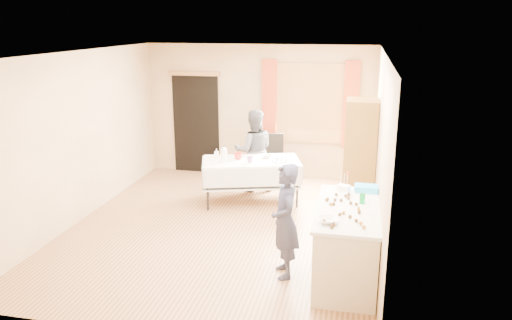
% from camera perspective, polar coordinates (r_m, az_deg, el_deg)
% --- Properties ---
extents(floor, '(4.50, 5.50, 0.02)m').
position_cam_1_polar(floor, '(7.67, -3.88, -7.75)').
color(floor, '#9E7047').
rests_on(floor, ground).
extents(ceiling, '(4.50, 5.50, 0.02)m').
position_cam_1_polar(ceiling, '(7.05, -4.28, 12.19)').
color(ceiling, white).
rests_on(ceiling, floor).
extents(wall_back, '(4.50, 0.02, 2.60)m').
position_cam_1_polar(wall_back, '(9.87, 0.34, 5.56)').
color(wall_back, tan).
rests_on(wall_back, floor).
extents(wall_front, '(4.50, 0.02, 2.60)m').
position_cam_1_polar(wall_front, '(4.78, -13.21, -6.03)').
color(wall_front, tan).
rests_on(wall_front, floor).
extents(wall_left, '(0.02, 5.50, 2.60)m').
position_cam_1_polar(wall_left, '(8.16, -19.54, 2.49)').
color(wall_left, tan).
rests_on(wall_left, floor).
extents(wall_right, '(0.02, 5.50, 2.60)m').
position_cam_1_polar(wall_right, '(6.99, 14.06, 0.83)').
color(wall_right, tan).
rests_on(wall_right, floor).
extents(window_frame, '(1.32, 0.06, 1.52)m').
position_cam_1_polar(window_frame, '(9.65, 6.15, 6.44)').
color(window_frame, olive).
rests_on(window_frame, wall_back).
extents(window_pane, '(1.20, 0.02, 1.40)m').
position_cam_1_polar(window_pane, '(9.64, 6.14, 6.43)').
color(window_pane, white).
rests_on(window_pane, wall_back).
extents(curtain_left, '(0.28, 0.06, 1.65)m').
position_cam_1_polar(curtain_left, '(9.71, 1.51, 6.59)').
color(curtain_left, '#A03B1F').
rests_on(curtain_left, wall_back).
extents(curtain_right, '(0.28, 0.06, 1.65)m').
position_cam_1_polar(curtain_right, '(9.56, 10.80, 6.17)').
color(curtain_right, '#A03B1F').
rests_on(curtain_right, wall_back).
extents(doorway, '(0.95, 0.04, 2.00)m').
position_cam_1_polar(doorway, '(10.24, -6.86, 4.11)').
color(doorway, black).
rests_on(doorway, floor).
extents(door_lintel, '(1.05, 0.06, 0.08)m').
position_cam_1_polar(door_lintel, '(10.06, -7.11, 9.78)').
color(door_lintel, olive).
rests_on(door_lintel, wall_back).
extents(cabinet, '(0.50, 0.60, 1.84)m').
position_cam_1_polar(cabinet, '(8.19, 11.77, 0.39)').
color(cabinet, brown).
rests_on(cabinet, floor).
extents(counter, '(0.76, 1.59, 0.91)m').
position_cam_1_polar(counter, '(6.16, 10.35, -9.35)').
color(counter, '#BEB498').
rests_on(counter, floor).
extents(party_table, '(1.82, 1.29, 0.75)m').
position_cam_1_polar(party_table, '(8.54, -0.57, -1.98)').
color(party_table, black).
rests_on(party_table, floor).
extents(chair, '(0.46, 0.46, 0.94)m').
position_cam_1_polar(chair, '(9.62, 2.01, -0.97)').
color(chair, black).
rests_on(chair, floor).
extents(girl, '(0.73, 0.66, 1.42)m').
position_cam_1_polar(girl, '(6.04, 3.34, -6.97)').
color(girl, '#202239').
rests_on(girl, floor).
extents(woman, '(1.05, 0.98, 1.50)m').
position_cam_1_polar(woman, '(9.07, -0.25, 1.09)').
color(woman, black).
rests_on(woman, floor).
extents(soda_can, '(0.08, 0.08, 0.12)m').
position_cam_1_polar(soda_can, '(6.14, 12.05, -4.33)').
color(soda_can, '#078629').
rests_on(soda_can, counter).
extents(mixing_bowl, '(0.30, 0.30, 0.05)m').
position_cam_1_polar(mixing_bowl, '(5.52, 8.24, -6.84)').
color(mixing_bowl, white).
rests_on(mixing_bowl, counter).
extents(foam_block, '(0.18, 0.15, 0.08)m').
position_cam_1_polar(foam_block, '(6.53, 9.99, -3.17)').
color(foam_block, white).
rests_on(foam_block, counter).
extents(blue_basket, '(0.30, 0.21, 0.08)m').
position_cam_1_polar(blue_basket, '(6.57, 12.49, -3.19)').
color(blue_basket, '#2AA3E9').
rests_on(blue_basket, counter).
extents(pitcher, '(0.14, 0.14, 0.22)m').
position_cam_1_polar(pitcher, '(8.33, -3.68, 0.53)').
color(pitcher, silver).
rests_on(pitcher, party_table).
extents(cup_red, '(0.25, 0.25, 0.10)m').
position_cam_1_polar(cup_red, '(8.50, -2.04, 0.44)').
color(cup_red, red).
rests_on(cup_red, party_table).
extents(cup_rainbow, '(0.11, 0.11, 0.10)m').
position_cam_1_polar(cup_rainbow, '(8.29, -0.70, 0.05)').
color(cup_rainbow, red).
rests_on(cup_rainbow, party_table).
extents(small_bowl, '(0.30, 0.30, 0.05)m').
position_cam_1_polar(small_bowl, '(8.59, 1.27, 0.42)').
color(small_bowl, white).
rests_on(small_bowl, party_table).
extents(pastry_tray, '(0.34, 0.32, 0.02)m').
position_cam_1_polar(pastry_tray, '(8.38, 2.96, -0.09)').
color(pastry_tray, white).
rests_on(pastry_tray, party_table).
extents(bottle, '(0.10, 0.10, 0.16)m').
position_cam_1_polar(bottle, '(8.60, -4.53, 0.78)').
color(bottle, white).
rests_on(bottle, party_table).
extents(cake_balls, '(0.49, 1.11, 0.04)m').
position_cam_1_polar(cake_balls, '(5.88, 9.84, -5.54)').
color(cake_balls, '#3F2314').
rests_on(cake_balls, counter).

